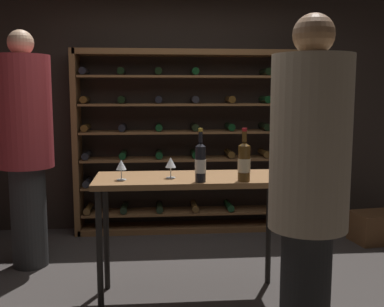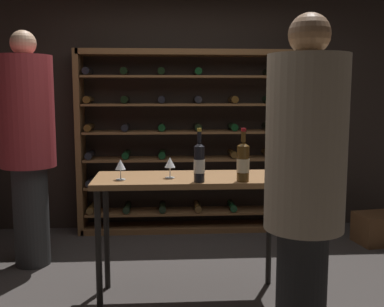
% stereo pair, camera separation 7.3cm
% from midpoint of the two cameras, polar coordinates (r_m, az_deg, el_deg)
% --- Properties ---
extents(ground_plane, '(9.86, 9.86, 0.00)m').
position_cam_midpoint_polar(ground_plane, '(3.59, 0.08, -17.50)').
color(ground_plane, '#383330').
extents(back_wall, '(5.56, 0.10, 2.73)m').
position_cam_midpoint_polar(back_wall, '(5.18, -1.76, 5.86)').
color(back_wall, black).
rests_on(back_wall, ground).
extents(wine_rack, '(2.58, 0.32, 1.97)m').
position_cam_midpoint_polar(wine_rack, '(5.00, -0.29, 1.37)').
color(wine_rack, brown).
rests_on(wine_rack, ground).
extents(tasting_table, '(1.38, 0.54, 0.92)m').
position_cam_midpoint_polar(tasting_table, '(3.33, -0.76, -4.67)').
color(tasting_table, brown).
rests_on(tasting_table, ground).
extents(person_guest_khaki, '(0.41, 0.41, 1.91)m').
position_cam_midpoint_polar(person_guest_khaki, '(2.43, 13.46, -3.59)').
color(person_guest_khaki, black).
rests_on(person_guest_khaki, ground).
extents(person_guest_plum_blouse, '(0.47, 0.47, 2.04)m').
position_cam_midpoint_polar(person_guest_plum_blouse, '(4.20, -20.47, 1.73)').
color(person_guest_plum_blouse, '#2B2B2B').
rests_on(person_guest_plum_blouse, ground).
extents(wine_crate, '(0.52, 0.41, 0.31)m').
position_cam_midpoint_polar(wine_crate, '(5.11, 21.57, -8.49)').
color(wine_crate, brown).
rests_on(wine_crate, ground).
extents(wine_bottle_gold_foil, '(0.08, 0.08, 0.37)m').
position_cam_midpoint_polar(wine_bottle_gold_foil, '(3.09, 0.30, -1.09)').
color(wine_bottle_gold_foil, black).
rests_on(wine_bottle_gold_foil, tasting_table).
extents(wine_bottle_red_label, '(0.09, 0.09, 0.36)m').
position_cam_midpoint_polar(wine_bottle_red_label, '(3.14, 5.82, -1.00)').
color(wine_bottle_red_label, '#4C3314').
rests_on(wine_bottle_red_label, tasting_table).
extents(wine_glass_stemmed_center, '(0.08, 0.08, 0.15)m').
position_cam_midpoint_polar(wine_glass_stemmed_center, '(3.24, -3.31, -1.23)').
color(wine_glass_stemmed_center, silver).
rests_on(wine_glass_stemmed_center, tasting_table).
extents(wine_glass_stemmed_right, '(0.07, 0.07, 0.14)m').
position_cam_midpoint_polar(wine_glass_stemmed_right, '(3.20, -9.42, -1.50)').
color(wine_glass_stemmed_right, silver).
rests_on(wine_glass_stemmed_right, tasting_table).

